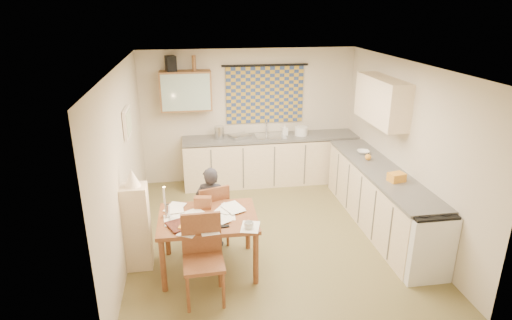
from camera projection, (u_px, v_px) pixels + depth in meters
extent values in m
cube|color=brown|center=(270.00, 234.00, 6.44)|extent=(4.00, 4.50, 0.02)
cube|color=white|center=(272.00, 64.00, 5.57)|extent=(4.00, 4.50, 0.02)
cube|color=beige|center=(249.00, 116.00, 8.10)|extent=(4.00, 0.02, 2.50)
cube|color=beige|center=(318.00, 236.00, 3.91)|extent=(4.00, 0.02, 2.50)
cube|color=beige|center=(124.00, 163.00, 5.71)|extent=(0.02, 4.50, 2.50)
cube|color=beige|center=(405.00, 148.00, 6.30)|extent=(0.02, 4.50, 2.50)
cube|color=navy|center=(265.00, 95.00, 7.97)|extent=(1.45, 0.03, 1.05)
cylinder|color=black|center=(265.00, 65.00, 7.76)|extent=(1.60, 0.04, 0.04)
cube|color=brown|center=(186.00, 91.00, 7.58)|extent=(0.90, 0.34, 0.70)
cube|color=#99B2A5|center=(186.00, 93.00, 7.42)|extent=(0.84, 0.02, 0.64)
cube|color=beige|center=(382.00, 101.00, 6.57)|extent=(0.34, 1.30, 0.70)
cube|color=#F2E2CD|center=(127.00, 122.00, 5.93)|extent=(0.04, 0.50, 0.40)
cube|color=silver|center=(129.00, 122.00, 5.94)|extent=(0.01, 0.42, 0.32)
cube|color=beige|center=(271.00, 161.00, 8.15)|extent=(3.30, 0.60, 0.86)
cube|color=#504E4C|center=(272.00, 137.00, 7.99)|extent=(3.30, 0.62, 0.04)
cube|color=beige|center=(379.00, 199.00, 6.57)|extent=(0.60, 2.95, 0.86)
cube|color=#504E4C|center=(382.00, 170.00, 6.41)|extent=(0.62, 2.95, 0.04)
cube|color=white|center=(422.00, 242.00, 5.37)|extent=(0.58, 0.58, 0.87)
cube|color=black|center=(427.00, 210.00, 5.21)|extent=(0.55, 0.55, 0.03)
cube|color=silver|center=(270.00, 138.00, 7.99)|extent=(0.56, 0.46, 0.10)
cylinder|color=silver|center=(267.00, 127.00, 8.09)|extent=(0.04, 0.04, 0.28)
cube|color=silver|center=(240.00, 136.00, 7.88)|extent=(0.43, 0.41, 0.06)
cylinder|color=silver|center=(219.00, 133.00, 7.80)|extent=(0.24, 0.24, 0.24)
cylinder|color=white|center=(301.00, 131.00, 8.04)|extent=(0.25, 0.25, 0.16)
imported|color=white|center=(285.00, 130.00, 8.03)|extent=(0.13, 0.13, 0.21)
imported|color=white|center=(363.00, 152.00, 7.07)|extent=(0.29, 0.29, 0.05)
cube|color=orange|center=(397.00, 177.00, 5.95)|extent=(0.25, 0.20, 0.12)
sphere|color=orange|center=(368.00, 157.00, 6.76)|extent=(0.10, 0.10, 0.10)
cube|color=black|center=(171.00, 63.00, 7.38)|extent=(0.21, 0.24, 0.26)
cylinder|color=#195926|center=(174.00, 63.00, 7.38)|extent=(0.09, 0.09, 0.26)
cylinder|color=brown|center=(194.00, 63.00, 7.43)|extent=(0.08, 0.08, 0.26)
cube|color=brown|center=(208.00, 218.00, 5.35)|extent=(1.24, 0.95, 0.05)
cube|color=brown|center=(210.00, 214.00, 6.03)|extent=(0.53, 0.53, 0.04)
cube|color=brown|center=(215.00, 204.00, 5.78)|extent=(0.42, 0.17, 0.47)
cube|color=brown|center=(204.00, 263.00, 4.84)|extent=(0.47, 0.47, 0.04)
cube|color=brown|center=(201.00, 233.00, 4.93)|extent=(0.46, 0.06, 0.50)
imported|color=black|center=(211.00, 207.00, 5.94)|extent=(0.54, 0.45, 1.18)
cube|color=beige|center=(137.00, 227.00, 5.45)|extent=(0.32, 0.30, 1.14)
cone|color=#F2E2CD|center=(132.00, 178.00, 5.22)|extent=(0.20, 0.20, 0.22)
cube|color=brown|center=(203.00, 202.00, 5.53)|extent=(0.23, 0.14, 0.16)
imported|color=white|center=(249.00, 225.00, 5.04)|extent=(0.14, 0.14, 0.09)
imported|color=maroon|center=(169.00, 228.00, 5.03)|extent=(0.45, 0.47, 0.03)
imported|color=orange|center=(173.00, 223.00, 5.18)|extent=(0.26, 0.29, 0.02)
cube|color=orange|center=(184.00, 228.00, 5.02)|extent=(0.14, 0.11, 0.04)
cube|color=black|center=(224.00, 227.00, 5.08)|extent=(0.13, 0.06, 0.02)
cylinder|color=silver|center=(167.00, 211.00, 5.29)|extent=(0.06, 0.06, 0.18)
cylinder|color=white|center=(164.00, 195.00, 5.24)|extent=(0.03, 0.03, 0.22)
sphere|color=#FFCC66|center=(164.00, 187.00, 5.18)|extent=(0.02, 0.02, 0.02)
cube|color=white|center=(213.00, 221.00, 5.23)|extent=(0.24, 0.32, 0.00)
cube|color=white|center=(227.00, 215.00, 5.37)|extent=(0.22, 0.31, 0.00)
cube|color=white|center=(190.00, 231.00, 5.00)|extent=(0.32, 0.36, 0.00)
cube|color=white|center=(173.00, 220.00, 5.25)|extent=(0.24, 0.32, 0.00)
cube|color=white|center=(197.00, 214.00, 5.40)|extent=(0.34, 0.36, 0.00)
cube|color=white|center=(211.00, 225.00, 5.11)|extent=(0.34, 0.36, 0.00)
cube|color=white|center=(250.00, 227.00, 5.07)|extent=(0.28, 0.34, 0.00)
cube|color=white|center=(226.00, 208.00, 5.53)|extent=(0.34, 0.36, 0.00)
cube|color=white|center=(233.00, 206.00, 5.58)|extent=(0.31, 0.35, 0.00)
cube|color=white|center=(175.00, 207.00, 5.56)|extent=(0.31, 0.36, 0.00)
cube|color=white|center=(206.00, 222.00, 5.16)|extent=(0.31, 0.36, 0.00)
cube|color=white|center=(209.00, 229.00, 5.00)|extent=(0.24, 0.32, 0.00)
cube|color=white|center=(175.00, 208.00, 5.51)|extent=(0.23, 0.31, 0.00)
cube|color=white|center=(218.00, 219.00, 5.23)|extent=(0.33, 0.36, 0.00)
cube|color=white|center=(233.00, 208.00, 5.50)|extent=(0.32, 0.36, 0.00)
cube|color=white|center=(179.00, 219.00, 5.22)|extent=(0.25, 0.32, 0.00)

